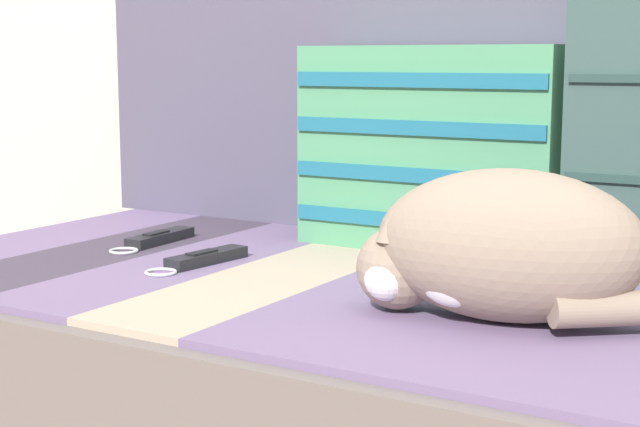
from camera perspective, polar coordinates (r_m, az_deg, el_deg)
couch at (r=1.47m, az=8.13°, el=-12.04°), size 1.89×0.90×0.40m
sofa_backrest at (r=1.73m, az=13.45°, el=6.02°), size 1.86×0.14×0.47m
throw_pillow_striped at (r=1.66m, az=6.48°, el=3.78°), size 0.45×0.14×0.34m
sleeping_cat at (r=1.22m, az=10.20°, el=-2.08°), size 0.39×0.24×0.19m
game_remote_near at (r=1.74m, az=-9.43°, el=-1.45°), size 0.05×0.20×0.02m
game_remote_far at (r=1.55m, az=-6.79°, el=-2.62°), size 0.07×0.20×0.02m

